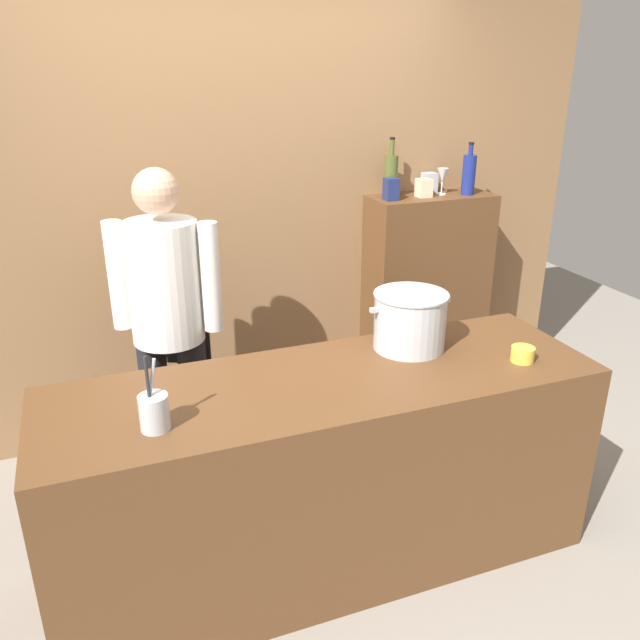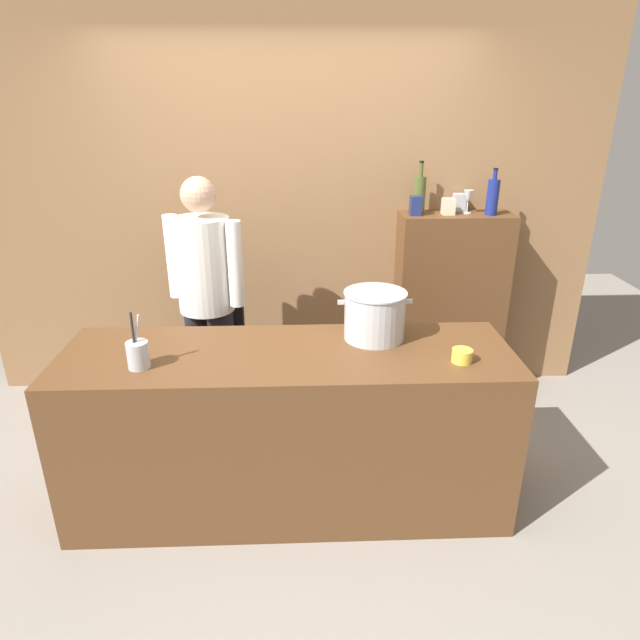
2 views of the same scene
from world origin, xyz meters
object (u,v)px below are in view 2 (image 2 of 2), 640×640
(wine_glass_wide, at_px, (468,197))
(spice_tin_cream, at_px, (448,206))
(butter_jar, at_px, (462,356))
(wine_bottle_cobalt, at_px, (493,196))
(chef, at_px, (207,290))
(spice_tin_silver, at_px, (459,202))
(stockpot_large, at_px, (375,315))
(wine_bottle_olive, at_px, (420,193))
(spice_tin_navy, at_px, (416,206))
(utensil_crock, at_px, (138,354))

(wine_glass_wide, distance_m, spice_tin_cream, 0.15)
(butter_jar, bearing_deg, wine_bottle_cobalt, 68.21)
(chef, distance_m, spice_tin_silver, 1.82)
(stockpot_large, relative_size, butter_jar, 3.91)
(wine_bottle_olive, xyz_separation_m, spice_tin_navy, (-0.04, -0.09, -0.07))
(spice_tin_cream, xyz_separation_m, spice_tin_silver, (0.11, 0.13, 0.00))
(wine_bottle_olive, xyz_separation_m, wine_bottle_cobalt, (0.47, -0.10, -0.01))
(chef, distance_m, wine_bottle_olive, 1.56)
(butter_jar, xyz_separation_m, spice_tin_cream, (0.23, 1.31, 0.47))
(wine_bottle_olive, distance_m, spice_tin_silver, 0.31)
(stockpot_large, relative_size, wine_glass_wide, 2.50)
(utensil_crock, height_order, wine_glass_wide, wine_glass_wide)
(butter_jar, xyz_separation_m, spice_tin_navy, (0.00, 1.29, 0.48))
(chef, bearing_deg, wine_bottle_olive, -137.37)
(utensil_crock, distance_m, spice_tin_silver, 2.40)
(butter_jar, bearing_deg, stockpot_large, 142.31)
(wine_bottle_olive, distance_m, spice_tin_navy, 0.12)
(stockpot_large, bearing_deg, wine_bottle_cobalt, 47.60)
(chef, relative_size, stockpot_large, 4.28)
(wine_bottle_olive, bearing_deg, utensil_crock, -138.91)
(wine_bottle_olive, xyz_separation_m, spice_tin_silver, (0.29, 0.06, -0.07))
(stockpot_large, distance_m, utensil_crock, 1.19)
(wine_bottle_cobalt, xyz_separation_m, spice_tin_silver, (-0.18, 0.15, -0.06))
(spice_tin_navy, bearing_deg, spice_tin_silver, 23.49)
(stockpot_large, bearing_deg, chef, 147.54)
(spice_tin_navy, bearing_deg, wine_bottle_olive, 65.21)
(stockpot_large, xyz_separation_m, spice_tin_silver, (0.72, 1.14, 0.38))
(utensil_crock, bearing_deg, stockpot_large, 14.49)
(butter_jar, distance_m, wine_glass_wide, 1.48)
(chef, height_order, spice_tin_navy, chef)
(utensil_crock, height_order, spice_tin_navy, spice_tin_navy)
(chef, xyz_separation_m, wine_bottle_olive, (1.40, 0.46, 0.51))
(butter_jar, height_order, spice_tin_cream, spice_tin_cream)
(spice_tin_navy, height_order, spice_tin_silver, spice_tin_navy)
(chef, distance_m, stockpot_large, 1.15)
(utensil_crock, xyz_separation_m, spice_tin_silver, (1.87, 1.43, 0.44))
(wine_glass_wide, bearing_deg, spice_tin_silver, 107.79)
(utensil_crock, bearing_deg, spice_tin_silver, 37.47)
(spice_tin_navy, bearing_deg, stockpot_large, -111.46)
(stockpot_large, bearing_deg, spice_tin_cream, 58.69)
(butter_jar, relative_size, spice_tin_cream, 0.94)
(stockpot_large, bearing_deg, spice_tin_silver, 57.57)
(spice_tin_cream, bearing_deg, chef, -165.93)
(wine_glass_wide, bearing_deg, wine_bottle_cobalt, -21.24)
(chef, bearing_deg, wine_glass_wide, -141.87)
(stockpot_large, relative_size, utensil_crock, 1.40)
(spice_tin_cream, relative_size, spice_tin_navy, 0.84)
(utensil_crock, height_order, spice_tin_cream, spice_tin_cream)
(wine_bottle_cobalt, xyz_separation_m, spice_tin_navy, (-0.51, 0.01, -0.06))
(spice_tin_navy, relative_size, spice_tin_silver, 1.09)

